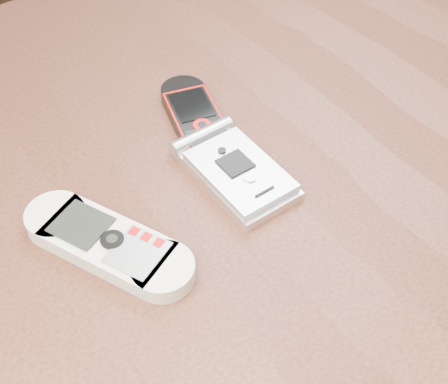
{
  "coord_description": "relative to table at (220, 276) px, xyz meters",
  "views": [
    {
      "loc": [
        -0.2,
        -0.28,
        1.14
      ],
      "look_at": [
        0.01,
        0.0,
        0.76
      ],
      "focal_mm": 50.0,
      "sensor_mm": 36.0,
      "label": 1
    }
  ],
  "objects": [
    {
      "name": "table",
      "position": [
        0.0,
        0.0,
        0.0
      ],
      "size": [
        1.2,
        0.8,
        0.75
      ],
      "color": "black",
      "rests_on": "ground"
    },
    {
      "name": "nokia_white",
      "position": [
        -0.1,
        0.01,
        0.11
      ],
      "size": [
        0.11,
        0.16,
        0.02
      ],
      "primitive_type": "cube",
      "rotation": [
        0.0,
        0.0,
        0.43
      ],
      "color": "beige",
      "rests_on": "table"
    },
    {
      "name": "nokia_black_red",
      "position": [
        0.04,
        0.08,
        0.11
      ],
      "size": [
        0.08,
        0.15,
        0.01
      ],
      "primitive_type": "cube",
      "rotation": [
        0.0,
        0.0,
        -0.27
      ],
      "color": "black",
      "rests_on": "table"
    },
    {
      "name": "motorola_razr",
      "position": [
        0.03,
        0.01,
        0.11
      ],
      "size": [
        0.06,
        0.12,
        0.02
      ],
      "primitive_type": "cube",
      "rotation": [
        0.0,
        0.0,
        0.01
      ],
      "color": "silver",
      "rests_on": "table"
    }
  ]
}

